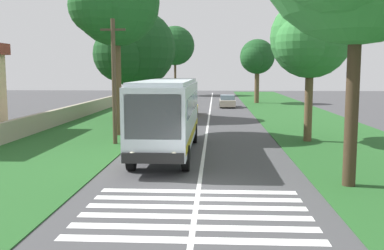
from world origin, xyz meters
name	(u,v)px	position (x,y,z in m)	size (l,w,h in m)	color
ground	(198,194)	(0.00, 0.00, 0.00)	(160.00, 160.00, 0.00)	#424244
grass_verge_left	(88,132)	(15.00, 8.20, 0.02)	(120.00, 8.00, 0.04)	#235623
grass_verge_right	(329,134)	(15.00, -8.20, 0.02)	(120.00, 8.00, 0.04)	#235623
centre_line	(207,133)	(15.00, 0.00, 0.00)	(110.00, 0.16, 0.01)	silver
coach_bus	(168,112)	(7.34, 1.80, 2.15)	(11.16, 2.62, 3.73)	silver
zebra_crossing	(195,212)	(-1.99, 0.00, 0.00)	(4.95, 6.80, 0.01)	silver
trailing_car_0	(188,108)	(27.13, 2.03, 0.67)	(4.30, 1.78, 1.43)	gold
trailing_car_1	(227,101)	(36.63, -1.95, 0.67)	(4.30, 1.78, 1.43)	#B7A893
roadside_tree_left_0	(174,47)	(61.81, 6.59, 8.28)	(8.04, 6.66, 11.77)	#4C3826
roadside_tree_left_1	(134,51)	(23.86, 6.52, 5.92)	(7.97, 6.76, 9.44)	#4C3826
roadside_tree_left_2	(114,5)	(13.71, 5.86, 8.33)	(6.74, 5.54, 11.24)	brown
roadside_tree_right_0	(308,40)	(11.71, -5.95, 5.94)	(5.72, 4.69, 8.40)	brown
roadside_tree_right_1	(256,58)	(43.27, -5.79, 5.86)	(5.35, 4.48, 8.22)	brown
utility_pole	(114,80)	(10.04, 5.15, 3.69)	(0.24, 1.40, 7.03)	#473828
roadside_wall	(64,115)	(20.00, 11.60, 0.65)	(70.00, 0.40, 1.21)	#9E937F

